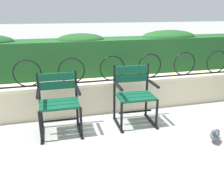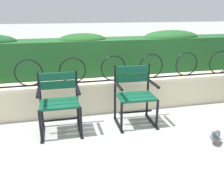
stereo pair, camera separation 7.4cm
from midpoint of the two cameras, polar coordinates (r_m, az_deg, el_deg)
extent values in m
plane|color=#9E9E99|center=(3.38, 1.09, -9.45)|extent=(60.00, 60.00, 0.00)
cube|color=beige|center=(4.10, -2.13, -0.40)|extent=(6.26, 0.35, 0.48)
cube|color=beige|center=(4.02, -2.17, 3.18)|extent=(6.26, 0.41, 0.05)
cylinder|color=black|center=(3.94, -1.96, 3.40)|extent=(5.74, 0.02, 0.02)
torus|color=black|center=(3.83, -18.68, 4.98)|extent=(0.42, 0.02, 0.42)
torus|color=black|center=(3.82, -8.78, 5.76)|extent=(0.42, 0.02, 0.42)
torus|color=black|center=(3.93, 0.88, 6.37)|extent=(0.42, 0.02, 0.42)
torus|color=black|center=(4.14, 9.81, 6.76)|extent=(0.42, 0.02, 0.42)
torus|color=black|center=(4.44, 17.72, 6.98)|extent=(0.42, 0.02, 0.42)
torus|color=black|center=(4.81, 24.53, 7.06)|extent=(0.42, 0.02, 0.42)
cube|color=#1E5123|center=(4.41, -3.52, 9.12)|extent=(6.13, 0.63, 0.62)
ellipsoid|color=#1E4C1F|center=(4.33, -6.51, 13.00)|extent=(0.82, 0.57, 0.20)
ellipsoid|color=#1F5422|center=(4.84, 14.28, 13.22)|extent=(1.08, 0.57, 0.25)
cube|color=#0F4C33|center=(3.20, -11.67, -2.88)|extent=(0.52, 0.13, 0.03)
cube|color=#0F4C33|center=(3.33, -11.75, -2.00)|extent=(0.52, 0.13, 0.03)
cube|color=#0F4C33|center=(3.46, -11.83, -1.19)|extent=(0.52, 0.13, 0.03)
cube|color=#0F4C33|center=(3.46, -12.25, 4.31)|extent=(0.52, 0.03, 0.11)
cube|color=#0F4C33|center=(3.49, -12.11, 2.36)|extent=(0.52, 0.03, 0.11)
cylinder|color=black|center=(3.57, -7.69, -0.70)|extent=(0.04, 0.04, 0.83)
cylinder|color=black|center=(3.26, -6.76, -6.45)|extent=(0.04, 0.04, 0.44)
cube|color=black|center=(3.52, -6.99, -8.17)|extent=(0.04, 0.52, 0.02)
cube|color=black|center=(3.28, -7.43, 1.28)|extent=(0.04, 0.40, 0.03)
cylinder|color=black|center=(3.57, -16.04, -1.34)|extent=(0.04, 0.04, 0.83)
cylinder|color=black|center=(3.25, -15.98, -7.16)|extent=(0.04, 0.04, 0.44)
cube|color=black|center=(3.51, -15.56, -8.83)|extent=(0.04, 0.52, 0.02)
cube|color=black|center=(3.28, -16.52, 0.59)|extent=(0.04, 0.40, 0.03)
cylinder|color=black|center=(3.42, -11.48, -5.77)|extent=(0.50, 0.03, 0.03)
cube|color=#0F4C33|center=(3.41, 7.04, -1.18)|extent=(0.53, 0.14, 0.03)
cube|color=#0F4C33|center=(3.53, 6.35, -0.42)|extent=(0.53, 0.14, 0.03)
cube|color=#0F4C33|center=(3.66, 5.70, 0.30)|extent=(0.53, 0.14, 0.03)
cube|color=#0F4C33|center=(3.65, 5.41, 6.06)|extent=(0.53, 0.05, 0.11)
cube|color=#0F4C33|center=(3.69, 5.34, 3.98)|extent=(0.53, 0.05, 0.11)
cylinder|color=black|center=(3.83, 9.03, 0.99)|extent=(0.04, 0.04, 0.87)
cylinder|color=black|center=(3.54, 11.25, -4.50)|extent=(0.04, 0.04, 0.44)
cube|color=black|center=(3.78, 9.95, -6.24)|extent=(0.06, 0.52, 0.02)
cube|color=black|center=(3.57, 10.51, 2.60)|extent=(0.05, 0.40, 0.03)
cylinder|color=black|center=(3.69, 1.30, 0.47)|extent=(0.04, 0.04, 0.87)
cylinder|color=black|center=(3.38, 2.90, -5.32)|extent=(0.04, 0.04, 0.44)
cube|color=black|center=(3.63, 2.10, -7.06)|extent=(0.06, 0.52, 0.02)
cube|color=black|center=(3.41, 2.22, 2.12)|extent=(0.05, 0.40, 0.03)
cylinder|color=black|center=(3.62, 6.21, -4.02)|extent=(0.50, 0.04, 0.03)
ellipsoid|color=#5B5B66|center=(3.41, 23.86, -9.01)|extent=(0.21, 0.20, 0.11)
cylinder|color=#2D6B56|center=(3.34, 23.68, -8.95)|extent=(0.07, 0.07, 0.06)
sphere|color=#494951|center=(3.29, 23.71, -8.28)|extent=(0.06, 0.06, 0.06)
cone|color=black|center=(3.27, 23.57, -8.59)|extent=(0.03, 0.02, 0.01)
cone|color=#404047|center=(3.51, 24.28, -8.31)|extent=(0.10, 0.10, 0.06)
ellipsoid|color=#4E4E56|center=(3.41, 24.61, -9.03)|extent=(0.12, 0.11, 0.07)
ellipsoid|color=#4E4E56|center=(3.42, 23.22, -8.71)|extent=(0.12, 0.11, 0.07)
cylinder|color=#C6515B|center=(3.44, 23.93, -10.33)|extent=(0.01, 0.01, 0.05)
cylinder|color=#C6515B|center=(3.46, 23.42, -10.05)|extent=(0.01, 0.01, 0.05)
camera|label=1|loc=(0.04, -89.35, 0.23)|focal=38.49mm
camera|label=2|loc=(0.04, 90.65, -0.23)|focal=38.49mm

